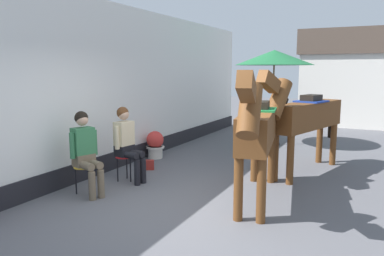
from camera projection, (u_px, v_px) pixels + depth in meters
The scene contains 10 objects.
ground_plane at pixel (245, 166), 8.20m from camera, with size 40.00×40.00×0.00m, color #56565B.
pub_facade_wall at pixel (105, 95), 7.75m from camera, with size 0.34×14.00×3.40m.
distant_cottage at pixel (348, 77), 14.24m from camera, with size 3.40×2.60×3.50m.
seated_visitor_near at pixel (85, 149), 6.21m from camera, with size 0.61×0.49×1.39m.
seated_visitor_far at pixel (127, 140), 6.95m from camera, with size 0.61×0.49×1.39m.
saddled_horse_near at pixel (258, 129), 5.83m from camera, with size 0.84×2.97×2.06m.
saddled_horse_far at pixel (305, 116), 7.42m from camera, with size 1.09×2.92×2.06m.
flower_planter_farthest at pixel (155, 144), 8.86m from camera, with size 0.43×0.43×0.64m.
cafe_parasol at pixel (274, 58), 10.12m from camera, with size 2.10×2.10×2.58m.
satchel_bag at pixel (147, 165), 7.86m from camera, with size 0.28×0.12×0.20m, color maroon.
Camera 1 is at (2.50, -4.66, 2.06)m, focal length 35.44 mm.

